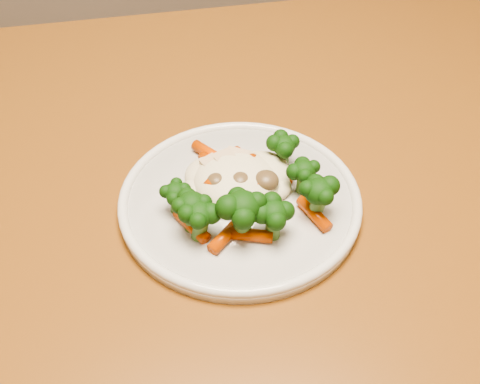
{
  "coord_description": "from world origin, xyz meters",
  "views": [
    {
      "loc": [
        -0.15,
        -0.56,
        1.18
      ],
      "look_at": [
        -0.07,
        -0.15,
        0.77
      ],
      "focal_mm": 45.0,
      "sensor_mm": 36.0,
      "label": 1
    }
  ],
  "objects": [
    {
      "name": "plate",
      "position": [
        -0.07,
        -0.15,
        0.76
      ],
      "size": [
        0.24,
        0.24,
        0.01
      ],
      "primitive_type": "cylinder",
      "color": "silver",
      "rests_on": "dining_table"
    },
    {
      "name": "meal",
      "position": [
        -0.07,
        -0.16,
        0.78
      ],
      "size": [
        0.17,
        0.16,
        0.05
      ],
      "color": "#F2E8C1",
      "rests_on": "plate"
    },
    {
      "name": "dining_table",
      "position": [
        0.0,
        -0.1,
        0.64
      ],
      "size": [
        1.12,
        0.75,
        0.75
      ],
      "rotation": [
        0.0,
        0.0,
        -0.01
      ],
      "color": "brown",
      "rests_on": "ground"
    }
  ]
}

